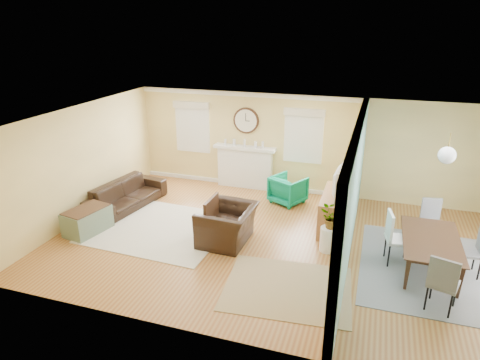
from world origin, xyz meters
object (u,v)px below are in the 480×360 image
object	(u,v)px
dining_table	(431,255)
green_chair	(288,190)
credenza	(334,210)
sofa	(127,195)
eames_chair	(227,225)

from	to	relation	value
dining_table	green_chair	bearing A→B (deg)	54.51
credenza	dining_table	bearing A→B (deg)	-32.41
sofa	green_chair	distance (m)	4.02
dining_table	sofa	bearing A→B (deg)	83.63
eames_chair	credenza	world-z (taller)	credenza
credenza	dining_table	size ratio (longest dim) A/B	0.86
eames_chair	credenza	xyz separation A→B (m)	(2.01, 1.37, 0.01)
sofa	eames_chair	size ratio (longest dim) A/B	1.82
eames_chair	dining_table	world-z (taller)	eames_chair
green_chair	dining_table	world-z (taller)	green_chair
credenza	dining_table	distance (m)	2.27
sofa	credenza	xyz separation A→B (m)	(4.97, 0.45, 0.08)
green_chair	credenza	world-z (taller)	credenza
green_chair	sofa	bearing A→B (deg)	48.33
credenza	dining_table	xyz separation A→B (m)	(1.91, -1.21, -0.08)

